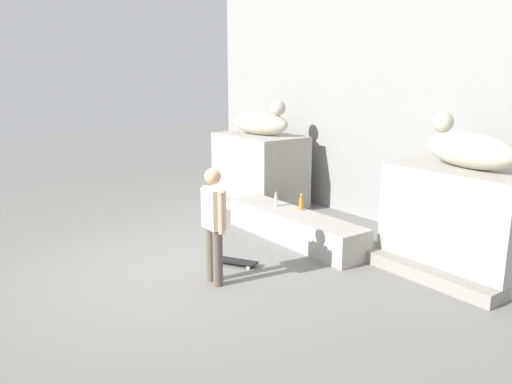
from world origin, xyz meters
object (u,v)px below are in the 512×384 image
object	(u,v)px
statue_reclining_left	(261,122)
bottle_orange	(301,203)
statue_reclining_right	(467,148)
bottle_clear	(276,200)
skater	(214,221)
skateboard	(233,261)

from	to	relation	value
statue_reclining_left	bottle_orange	xyz separation A→B (m)	(2.43, -0.91, -1.22)
statue_reclining_right	bottle_clear	bearing A→B (deg)	32.26
statue_reclining_left	bottle_clear	distance (m)	2.57
skater	bottle_clear	distance (m)	2.52
skater	bottle_clear	xyz separation A→B (m)	(-1.30, 2.14, -0.29)
skateboard	bottle_orange	world-z (taller)	bottle_orange
skateboard	bottle_orange	xyz separation A→B (m)	(-0.40, 1.76, 0.57)
statue_reclining_left	skater	world-z (taller)	statue_reclining_left
bottle_orange	bottle_clear	world-z (taller)	bottle_orange
statue_reclining_right	bottle_orange	world-z (taller)	statue_reclining_right
statue_reclining_left	bottle_clear	world-z (taller)	statue_reclining_left
statue_reclining_right	bottle_orange	distance (m)	2.98
statue_reclining_left	bottle_clear	xyz separation A→B (m)	(1.95, -1.12, -1.24)
statue_reclining_right	skater	xyz separation A→B (m)	(-1.74, -3.26, -0.94)
statue_reclining_right	bottle_clear	size ratio (longest dim) A/B	6.17
statue_reclining_right	bottle_orange	bearing A→B (deg)	31.61
skateboard	skater	bearing A→B (deg)	95.26
statue_reclining_left	bottle_clear	size ratio (longest dim) A/B	6.14
statue_reclining_left	statue_reclining_right	size ratio (longest dim) A/B	0.99
statue_reclining_left	bottle_orange	size ratio (longest dim) A/B	5.65
skater	bottle_orange	bearing A→B (deg)	-67.01
skater	statue_reclining_right	bearing A→B (deg)	-114.38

